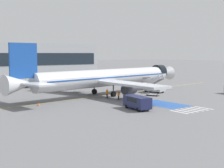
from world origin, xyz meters
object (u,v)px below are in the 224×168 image
at_px(fuel_tanker, 27,81).
at_px(service_van_0, 137,101).
at_px(ground_crew_1, 107,93).
at_px(airliner, 107,78).
at_px(baggage_cart, 153,95).
at_px(ground_crew_0, 119,95).
at_px(boarding_stairs_forward, 154,88).
at_px(traffic_cone_0, 39,104).

relative_size(fuel_tanker, service_van_0, 1.64).
height_order(fuel_tanker, ground_crew_1, fuel_tanker).
distance_m(airliner, baggage_cart, 10.32).
bearing_deg(ground_crew_1, airliner, -102.96).
bearing_deg(baggage_cart, fuel_tanker, -93.84).
relative_size(baggage_cart, ground_crew_1, 1.61).
distance_m(fuel_tanker, ground_crew_1, 29.01).
xyz_separation_m(service_van_0, baggage_cart, (13.31, 9.99, -1.00)).
xyz_separation_m(fuel_tanker, ground_crew_0, (5.74, -31.31, -0.71)).
bearing_deg(fuel_tanker, service_van_0, 1.83).
relative_size(fuel_tanker, ground_crew_0, 5.65).
height_order(boarding_stairs_forward, service_van_0, boarding_stairs_forward).
relative_size(airliner, boarding_stairs_forward, 8.47).
bearing_deg(ground_crew_0, traffic_cone_0, 161.69).
xyz_separation_m(boarding_stairs_forward, ground_crew_0, (-13.60, -4.13, -0.09)).
relative_size(service_van_0, ground_crew_1, 2.96).
height_order(boarding_stairs_forward, ground_crew_0, boarding_stairs_forward).
bearing_deg(service_van_0, fuel_tanker, -79.00).
height_order(airliner, ground_crew_1, airliner).
xyz_separation_m(service_van_0, ground_crew_0, (4.11, 9.96, -0.34)).
relative_size(baggage_cart, ground_crew_0, 1.87).
relative_size(boarding_stairs_forward, traffic_cone_0, 10.89).
distance_m(service_van_0, traffic_cone_0, 16.85).
xyz_separation_m(boarding_stairs_forward, service_van_0, (-17.72, -14.09, 0.25)).
bearing_deg(boarding_stairs_forward, service_van_0, -149.54).
relative_size(airliner, ground_crew_1, 24.72).
xyz_separation_m(baggage_cart, traffic_cone_0, (-24.35, 2.71, -0.01)).
distance_m(airliner, service_van_0, 18.25).
bearing_deg(baggage_cart, ground_crew_0, -29.22).
height_order(fuel_tanker, ground_crew_0, fuel_tanker).
relative_size(airliner, fuel_tanker, 5.08).
bearing_deg(service_van_0, ground_crew_0, -103.69).
relative_size(airliner, ground_crew_0, 28.69).
bearing_deg(fuel_tanker, ground_crew_1, 9.55).
bearing_deg(boarding_stairs_forward, baggage_cart, -145.09).
distance_m(ground_crew_1, traffic_cone_0, 14.47).
xyz_separation_m(baggage_cart, ground_crew_1, (-9.91, 2.72, 0.83)).
bearing_deg(ground_crew_1, traffic_cone_0, 23.16).
xyz_separation_m(service_van_0, traffic_cone_0, (-11.04, 12.69, -1.01)).
distance_m(airliner, ground_crew_1, 5.80).
height_order(ground_crew_0, traffic_cone_0, ground_crew_0).
xyz_separation_m(ground_crew_0, ground_crew_1, (-0.71, 2.74, 0.17)).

